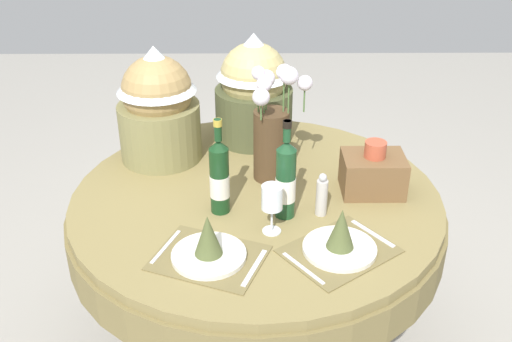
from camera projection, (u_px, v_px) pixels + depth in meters
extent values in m
plane|color=#9E998E|center=(256.00, 338.00, 2.59)|extent=(8.00, 8.00, 0.00)
cylinder|color=olive|center=(256.00, 198.00, 2.25)|extent=(1.39, 1.39, 0.04)
cylinder|color=olive|center=(256.00, 219.00, 2.29)|extent=(1.42, 1.42, 0.14)
cylinder|color=black|center=(256.00, 272.00, 2.42)|extent=(0.12, 0.12, 0.66)
cylinder|color=black|center=(256.00, 335.00, 2.58)|extent=(0.81, 0.81, 0.03)
cube|color=brown|center=(209.00, 258.00, 1.89)|extent=(0.41, 0.37, 0.00)
cylinder|color=silver|center=(209.00, 255.00, 1.88)|extent=(0.24, 0.24, 0.02)
cone|color=#4C562D|center=(208.00, 235.00, 1.85)|extent=(0.09, 0.09, 0.14)
cube|color=silver|center=(166.00, 246.00, 1.94)|extent=(0.08, 0.18, 0.00)
cube|color=silver|center=(254.00, 268.00, 1.84)|extent=(0.08, 0.18, 0.00)
cube|color=brown|center=(339.00, 251.00, 1.92)|extent=(0.43, 0.41, 0.00)
cylinder|color=silver|center=(340.00, 248.00, 1.92)|extent=(0.24, 0.24, 0.02)
cone|color=#4C562D|center=(341.00, 228.00, 1.88)|extent=(0.09, 0.09, 0.14)
cube|color=silver|center=(303.00, 268.00, 1.84)|extent=(0.12, 0.16, 0.00)
cube|color=silver|center=(373.00, 233.00, 2.00)|extent=(0.13, 0.16, 0.00)
cylinder|color=#47331E|center=(271.00, 145.00, 2.28)|extent=(0.14, 0.14, 0.28)
sphere|color=silver|center=(284.00, 72.00, 2.14)|extent=(0.06, 0.06, 0.06)
cylinder|color=#4C7038|center=(284.00, 95.00, 2.18)|extent=(0.01, 0.01, 0.14)
sphere|color=silver|center=(266.00, 79.00, 2.17)|extent=(0.07, 0.07, 0.07)
cylinder|color=#4C7038|center=(266.00, 97.00, 2.20)|extent=(0.01, 0.01, 0.10)
sphere|color=silver|center=(258.00, 73.00, 2.14)|extent=(0.05, 0.05, 0.05)
cylinder|color=#4C7038|center=(258.00, 95.00, 2.18)|extent=(0.01, 0.01, 0.14)
sphere|color=silver|center=(261.00, 97.00, 2.10)|extent=(0.06, 0.06, 0.06)
cylinder|color=#4C7038|center=(261.00, 111.00, 2.13)|extent=(0.01, 0.01, 0.07)
sphere|color=silver|center=(305.00, 83.00, 2.16)|extent=(0.06, 0.06, 0.06)
cylinder|color=#4C7038|center=(304.00, 100.00, 2.19)|extent=(0.01, 0.01, 0.10)
sphere|color=silver|center=(289.00, 76.00, 2.13)|extent=(0.07, 0.07, 0.07)
cylinder|color=#4C7038|center=(289.00, 98.00, 2.17)|extent=(0.01, 0.01, 0.12)
sphere|color=silver|center=(264.00, 84.00, 2.14)|extent=(0.06, 0.06, 0.06)
cylinder|color=#4C7038|center=(264.00, 101.00, 2.18)|extent=(0.01, 0.01, 0.10)
cylinder|color=#143819|center=(220.00, 181.00, 2.07)|extent=(0.07, 0.07, 0.25)
cylinder|color=silver|center=(220.00, 185.00, 2.08)|extent=(0.07, 0.07, 0.08)
cone|color=#143819|center=(218.00, 145.00, 2.01)|extent=(0.07, 0.07, 0.03)
cylinder|color=#143819|center=(218.00, 130.00, 1.98)|extent=(0.03, 0.03, 0.08)
cylinder|color=#B29933|center=(218.00, 123.00, 1.97)|extent=(0.03, 0.03, 0.02)
cylinder|color=#194223|center=(286.00, 183.00, 2.05)|extent=(0.07, 0.07, 0.26)
cylinder|color=silver|center=(285.00, 189.00, 2.06)|extent=(0.07, 0.07, 0.09)
cone|color=#194223|center=(287.00, 146.00, 1.98)|extent=(0.07, 0.07, 0.03)
cylinder|color=#194223|center=(287.00, 131.00, 1.95)|extent=(0.03, 0.03, 0.08)
cylinder|color=black|center=(287.00, 124.00, 1.94)|extent=(0.03, 0.03, 0.02)
cylinder|color=silver|center=(272.00, 231.00, 2.02)|extent=(0.06, 0.06, 0.00)
cylinder|color=silver|center=(272.00, 219.00, 2.00)|extent=(0.01, 0.01, 0.09)
cylinder|color=silver|center=(272.00, 197.00, 1.95)|extent=(0.07, 0.07, 0.08)
cylinder|color=#B7B2AD|center=(322.00, 198.00, 2.08)|extent=(0.04, 0.04, 0.14)
sphere|color=#B7B7BC|center=(323.00, 177.00, 2.04)|extent=(0.03, 0.03, 0.03)
cylinder|color=olive|center=(160.00, 131.00, 2.44)|extent=(0.33, 0.33, 0.24)
sphere|color=#9E7F4C|center=(157.00, 91.00, 2.36)|extent=(0.28, 0.28, 0.28)
cone|color=silver|center=(155.00, 69.00, 2.31)|extent=(0.32, 0.32, 0.18)
cylinder|color=#474C2D|center=(254.00, 114.00, 2.61)|extent=(0.34, 0.34, 0.23)
sphere|color=tan|center=(254.00, 76.00, 2.52)|extent=(0.29, 0.29, 0.29)
cone|color=silver|center=(254.00, 55.00, 2.48)|extent=(0.32, 0.32, 0.19)
cube|color=brown|center=(373.00, 174.00, 2.22)|extent=(0.23, 0.18, 0.15)
cylinder|color=#B24C33|center=(375.00, 149.00, 2.17)|extent=(0.08, 0.08, 0.06)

